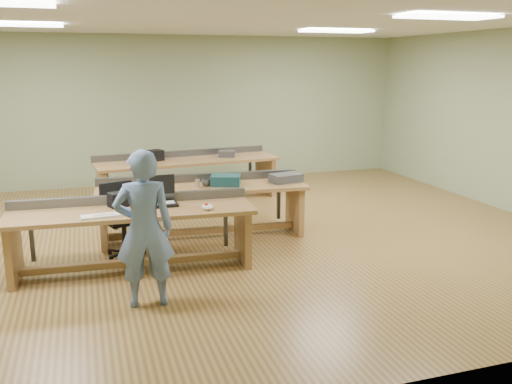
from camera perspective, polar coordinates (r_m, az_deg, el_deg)
floor at (r=7.81m, az=-4.08°, el=-4.77°), size 10.00×10.00×0.00m
ceiling at (r=7.45m, az=-4.47°, el=17.75°), size 10.00×10.00×0.00m
wall_back at (r=11.39m, az=-9.06°, el=8.51°), size 10.00×0.04×3.00m
wall_front at (r=3.77m, az=10.21°, el=-0.98°), size 10.00×0.04×3.00m
wall_right at (r=9.91m, az=25.30°, el=6.72°), size 0.04×8.00×3.00m
fluor_panels at (r=7.45m, az=-4.47°, el=17.52°), size 6.20×3.50×0.03m
workbench_front at (r=6.60m, az=-12.85°, el=-3.41°), size 2.90×0.94×0.86m
workbench_mid at (r=7.71m, az=-5.66°, el=-0.73°), size 2.97×0.99×0.86m
workbench_back at (r=9.87m, az=-7.21°, el=2.37°), size 3.33×1.20×0.86m
person at (r=5.54m, az=-11.69°, el=-3.84°), size 0.61×0.42×1.62m
laptop_base at (r=6.64m, az=-9.60°, el=-1.29°), size 0.31×0.25×0.03m
laptop_screen at (r=6.70m, az=-9.84°, el=0.79°), size 0.30×0.02×0.24m
keyboard at (r=6.30m, az=-15.74°, el=-2.43°), size 0.50×0.20×0.03m
trackball_mouse at (r=6.39m, az=-5.14°, el=-1.57°), size 0.19×0.20×0.07m
camera_bag at (r=6.70m, az=-14.17°, el=-0.76°), size 0.30×0.24×0.17m
task_chair at (r=7.19m, az=-13.85°, el=-3.84°), size 0.64×0.64×0.94m
parts_bin_teal at (r=7.66m, az=-3.21°, el=1.26°), size 0.49×0.43×0.14m
parts_bin_grey at (r=7.87m, az=3.16°, el=1.49°), size 0.49×0.36×0.12m
mug at (r=7.62m, az=-5.26°, el=1.00°), size 0.17×0.17×0.10m
drinks_can at (r=7.52m, az=-6.18°, el=0.88°), size 0.09×0.09×0.12m
storage_box_back at (r=9.77m, az=-10.79°, el=3.79°), size 0.39×0.34×0.19m
tray_back at (r=10.02m, az=-3.09°, el=4.04°), size 0.35×0.30×0.12m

